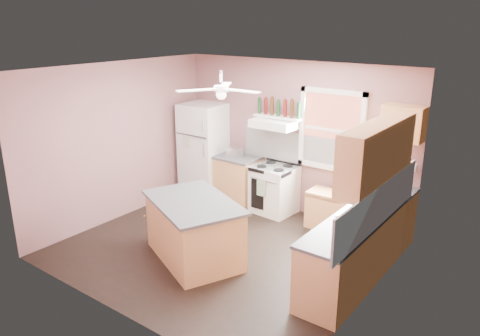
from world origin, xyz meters
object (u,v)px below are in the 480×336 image
Objects in this scene: refrigerator at (204,150)px; cart at (327,210)px; toaster at (235,152)px; island at (194,231)px; stove at (274,189)px.

refrigerator is 2.74m from cart.
toaster reaches higher than cart.
refrigerator is at bearing -172.25° from toaster.
refrigerator is at bearing 151.93° from island.
refrigerator reaches higher than stove.
stove and island have the same top height.
toaster is 0.44× the size of cart.
refrigerator reaches higher than island.
island is (1.60, -2.10, -0.48)m from refrigerator.
stove is (0.86, 0.05, -0.56)m from toaster.
toaster is at bearing -3.50° from refrigerator.
cart is (1.08, -0.04, -0.11)m from stove.
stove is at bearing 11.59° from toaster.
island is at bearing -118.92° from cart.
toaster is 0.33× the size of stove.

